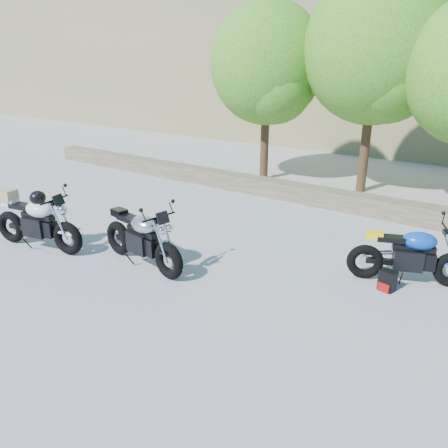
{
  "coord_description": "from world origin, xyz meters",
  "views": [
    {
      "loc": [
        4.98,
        -5.74,
        3.8
      ],
      "look_at": [
        0.2,
        1.0,
        0.75
      ],
      "focal_mm": 35.0,
      "sensor_mm": 36.0,
      "label": 1
    }
  ],
  "objects_px": {
    "silver_bike": "(142,239)",
    "blue_bike": "(410,256)",
    "white_bike": "(36,220)",
    "backpack": "(387,281)"
  },
  "relations": [
    {
      "from": "silver_bike",
      "to": "backpack",
      "type": "xyz_separation_m",
      "value": [
        4.25,
        1.79,
        -0.4
      ]
    },
    {
      "from": "silver_bike",
      "to": "blue_bike",
      "type": "relative_size",
      "value": 1.14
    },
    {
      "from": "white_bike",
      "to": "blue_bike",
      "type": "height_order",
      "value": "white_bike"
    },
    {
      "from": "white_bike",
      "to": "backpack",
      "type": "bearing_deg",
      "value": 9.07
    },
    {
      "from": "white_bike",
      "to": "backpack",
      "type": "height_order",
      "value": "white_bike"
    },
    {
      "from": "silver_bike",
      "to": "blue_bike",
      "type": "height_order",
      "value": "silver_bike"
    },
    {
      "from": "silver_bike",
      "to": "white_bike",
      "type": "distance_m",
      "value": 2.58
    },
    {
      "from": "silver_bike",
      "to": "blue_bike",
      "type": "xyz_separation_m",
      "value": [
        4.46,
        2.3,
        -0.05
      ]
    },
    {
      "from": "blue_bike",
      "to": "white_bike",
      "type": "bearing_deg",
      "value": -178.99
    },
    {
      "from": "blue_bike",
      "to": "backpack",
      "type": "distance_m",
      "value": 0.66
    }
  ]
}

